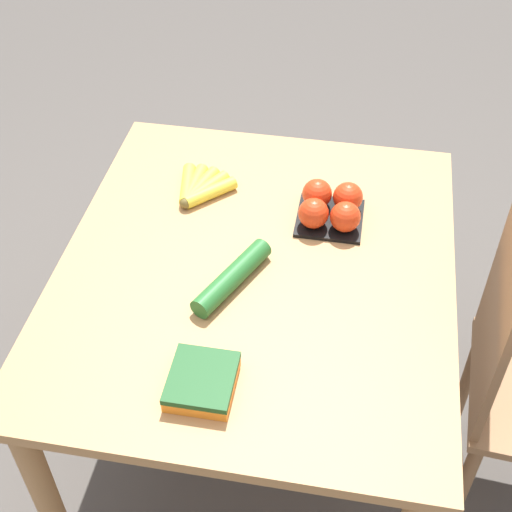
# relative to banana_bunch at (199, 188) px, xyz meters

# --- Properties ---
(ground_plane) EXTENTS (12.00, 12.00, 0.00)m
(ground_plane) POSITION_rel_banana_bunch_xyz_m (0.24, 0.20, -0.75)
(ground_plane) COLOR #4C4742
(dining_table) EXTENTS (1.10, 0.95, 0.73)m
(dining_table) POSITION_rel_banana_bunch_xyz_m (0.24, 0.20, -0.12)
(dining_table) COLOR #B27F4C
(dining_table) RESTS_ON ground_plane
(banana_bunch) EXTENTS (0.17, 0.16, 0.04)m
(banana_bunch) POSITION_rel_banana_bunch_xyz_m (0.00, 0.00, 0.00)
(banana_bunch) COLOR brown
(banana_bunch) RESTS_ON dining_table
(tomato_pack) EXTENTS (0.17, 0.17, 0.09)m
(tomato_pack) POSITION_rel_banana_bunch_xyz_m (0.05, 0.36, 0.03)
(tomato_pack) COLOR black
(tomato_pack) RESTS_ON dining_table
(carrot_bag) EXTENTS (0.15, 0.13, 0.04)m
(carrot_bag) POSITION_rel_banana_bunch_xyz_m (0.62, 0.15, 0.01)
(carrot_bag) COLOR orange
(carrot_bag) RESTS_ON dining_table
(cucumber_near) EXTENTS (0.25, 0.15, 0.05)m
(cucumber_near) POSITION_rel_banana_bunch_xyz_m (0.32, 0.15, 0.01)
(cucumber_near) COLOR #236028
(cucumber_near) RESTS_ON dining_table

